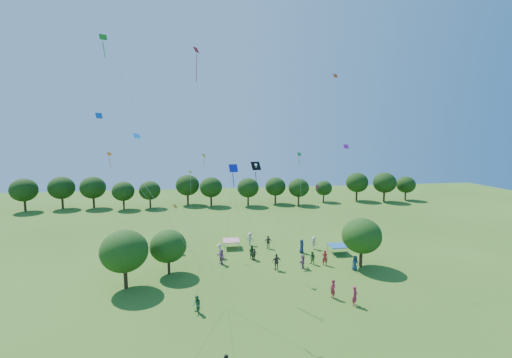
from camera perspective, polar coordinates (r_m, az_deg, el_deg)
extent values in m
cylinder|color=#422B19|center=(38.01, -20.90, -15.32)|extent=(0.39, 0.39, 1.88)
ellipsoid|color=#1F4714|center=(37.01, -21.11, -11.13)|extent=(4.66, 4.66, 4.19)
cylinder|color=#422B19|center=(40.25, -14.32, -14.07)|extent=(0.30, 0.30, 1.48)
ellipsoid|color=#1F4714|center=(39.44, -14.43, -10.78)|extent=(3.99, 3.99, 3.59)
cylinder|color=#422B19|center=(42.74, 17.06, -12.65)|extent=(0.37, 0.37, 1.81)
ellipsoid|color=#1F4714|center=(41.88, 17.21, -9.00)|extent=(4.54, 4.54, 4.08)
cylinder|color=#422B19|center=(83.67, -34.08, -3.74)|extent=(0.44, 0.44, 2.15)
ellipsoid|color=#18370F|center=(83.18, -34.24, -1.52)|extent=(5.17, 5.17, 4.65)
cylinder|color=#422B19|center=(82.58, -29.53, -3.55)|extent=(0.45, 0.45, 2.17)
ellipsoid|color=#18370F|center=(82.08, -29.68, -1.28)|extent=(5.22, 5.22, 4.70)
cylinder|color=#422B19|center=(80.21, -25.41, -3.61)|extent=(0.44, 0.44, 2.15)
ellipsoid|color=#18370F|center=(79.70, -25.54, -1.30)|extent=(5.17, 5.17, 4.65)
cylinder|color=#422B19|center=(76.37, -21.16, -4.02)|extent=(0.38, 0.38, 1.87)
ellipsoid|color=#18370F|center=(75.89, -21.26, -1.92)|extent=(4.48, 4.48, 4.03)
cylinder|color=#422B19|center=(75.99, -17.21, -3.92)|extent=(0.38, 0.38, 1.84)
ellipsoid|color=#18370F|center=(75.51, -17.29, -1.83)|extent=(4.42, 4.42, 3.98)
cylinder|color=#422B19|center=(77.52, -11.29, -3.40)|extent=(0.44, 0.44, 2.14)
ellipsoid|color=#18370F|center=(76.99, -11.35, -1.02)|extent=(5.14, 5.14, 4.63)
cylinder|color=#422B19|center=(75.30, -7.47, -3.68)|extent=(0.42, 0.42, 2.03)
ellipsoid|color=#18370F|center=(74.78, -7.51, -1.37)|extent=(4.86, 4.86, 4.37)
cylinder|color=#422B19|center=(74.77, -1.32, -3.73)|extent=(0.40, 0.40, 1.96)
ellipsoid|color=#18370F|center=(74.26, -1.33, -1.47)|extent=(4.71, 4.71, 4.24)
cylinder|color=#422B19|center=(77.29, 3.24, -3.39)|extent=(0.39, 0.39, 1.91)
ellipsoid|color=#18370F|center=(76.81, 3.25, -1.26)|extent=(4.59, 4.59, 4.13)
cylinder|color=#422B19|center=(76.34, 7.11, -3.58)|extent=(0.39, 0.39, 1.89)
ellipsoid|color=#18370F|center=(75.86, 7.14, -1.45)|extent=(4.54, 4.54, 4.08)
cylinder|color=#422B19|center=(80.75, 11.18, -3.18)|extent=(0.33, 0.33, 1.58)
ellipsoid|color=#18370F|center=(80.35, 11.22, -1.49)|extent=(3.80, 3.80, 3.42)
cylinder|color=#422B19|center=(84.01, 16.41, -2.74)|extent=(0.44, 0.44, 2.13)
ellipsoid|color=#18370F|center=(83.52, 16.49, -0.55)|extent=(5.12, 5.12, 4.61)
cylinder|color=#422B19|center=(84.89, 20.55, -2.79)|extent=(0.45, 0.45, 2.18)
ellipsoid|color=#18370F|center=(84.40, 20.65, -0.57)|extent=(5.24, 5.24, 4.72)
cylinder|color=#422B19|center=(88.87, 23.62, -2.63)|extent=(0.37, 0.37, 1.81)
ellipsoid|color=#18370F|center=(88.46, 23.71, -0.87)|extent=(4.35, 4.35, 3.91)
cube|color=#C0163D|center=(47.39, -4.16, -10.17)|extent=(2.20, 2.20, 0.08)
cylinder|color=#999999|center=(46.53, -5.31, -11.16)|extent=(0.05, 0.05, 1.10)
cylinder|color=#999999|center=(46.67, -2.81, -11.08)|extent=(0.05, 0.05, 1.10)
cylinder|color=#999999|center=(48.43, -5.44, -10.42)|extent=(0.05, 0.05, 1.10)
cylinder|color=#999999|center=(48.57, -3.05, -10.34)|extent=(0.05, 0.05, 1.10)
cube|color=#18529F|center=(46.38, 13.47, -10.75)|extent=(2.20, 2.20, 0.08)
cylinder|color=#999999|center=(45.30, 12.73, -11.83)|extent=(0.05, 0.05, 1.10)
cylinder|color=#999999|center=(46.04, 15.10, -11.59)|extent=(0.05, 0.05, 1.10)
cylinder|color=#999999|center=(47.07, 11.83, -11.07)|extent=(0.05, 0.05, 1.10)
cylinder|color=#999999|center=(47.78, 14.13, -10.86)|extent=(0.05, 0.05, 1.10)
imported|color=#1B364F|center=(41.55, 16.17, -13.29)|extent=(0.88, 0.54, 1.69)
imported|color=maroon|center=(42.21, 11.40, -12.71)|extent=(0.81, 0.72, 1.83)
imported|color=#2B6443|center=(31.69, -9.81, -19.95)|extent=(0.73, 0.89, 1.59)
imported|color=beige|center=(44.01, -6.12, -11.78)|extent=(0.77, 1.27, 1.81)
imported|color=#484039|center=(47.13, 2.06, -10.45)|extent=(1.05, 0.48, 1.78)
imported|color=#925588|center=(41.87, -5.83, -12.76)|extent=(1.22, 1.82, 1.84)
imported|color=navy|center=(45.84, 7.61, -11.02)|extent=(0.86, 1.01, 1.80)
imported|color=#A01D43|center=(33.66, 16.15, -18.22)|extent=(0.79, 0.77, 1.81)
imported|color=#254D21|center=(43.35, -0.70, -12.07)|extent=(0.91, 0.96, 1.75)
imported|color=#BAAA95|center=(47.51, 9.61, -10.46)|extent=(1.13, 0.54, 1.70)
imported|color=#48413A|center=(42.90, -0.29, -12.46)|extent=(0.92, 0.88, 1.50)
imported|color=#985997|center=(40.85, 7.78, -13.44)|extent=(1.29, 1.62, 1.67)
imported|color=navy|center=(46.22, -12.65, -11.00)|extent=(0.98, 0.75, 1.77)
imported|color=maroon|center=(34.53, 12.69, -17.45)|extent=(0.57, 0.75, 1.79)
imported|color=#2F5F29|center=(42.18, 9.40, -12.87)|extent=(0.80, 0.86, 1.56)
imported|color=#BBAD95|center=(48.50, -0.98, -9.92)|extent=(1.19, 1.23, 1.80)
imported|color=#413C34|center=(40.07, 3.44, -13.63)|extent=(1.18, 0.65, 1.90)
cube|color=black|center=(38.69, -0.02, 2.20)|extent=(1.20, 0.89, 0.92)
cube|color=black|center=(38.87, -0.03, 0.34)|extent=(0.17, 0.26, 1.18)
sphere|color=white|center=(38.62, -0.01, 2.34)|extent=(0.34, 0.34, 0.34)
cylinder|color=white|center=(38.65, -0.01, 1.93)|extent=(0.25, 0.47, 0.31)
cylinder|color=white|center=(38.65, -0.01, 1.93)|extent=(0.25, 0.47, 0.31)
cylinder|color=beige|center=(37.73, 3.44, -6.39)|extent=(3.91, 4.54, 10.08)
cube|color=red|center=(41.08, -9.93, 20.44)|extent=(0.72, 0.81, 0.63)
cube|color=red|center=(40.73, -9.87, 17.75)|extent=(0.18, 0.64, 2.94)
cylinder|color=beige|center=(36.12, -5.28, 3.43)|extent=(5.54, 8.01, 23.07)
cube|color=#C00B31|center=(50.17, 10.17, -1.31)|extent=(0.59, 0.60, 0.52)
cylinder|color=beige|center=(48.68, 10.07, -5.63)|extent=(1.41, 4.07, 6.32)
cube|color=#E3480B|center=(42.45, 13.10, 16.41)|extent=(0.59, 0.43, 0.46)
cylinder|color=beige|center=(41.96, 14.39, 2.07)|extent=(2.27, 1.11, 20.60)
cube|color=yellow|center=(48.57, -10.89, 1.16)|extent=(0.43, 0.48, 0.37)
cylinder|color=beige|center=(46.51, -10.75, -4.75)|extent=(0.24, 5.58, 8.71)
cube|color=#1C8117|center=(30.52, -24.14, 20.79)|extent=(0.61, 0.50, 0.47)
cube|color=#1C8117|center=(30.36, -24.02, 19.06)|extent=(0.14, 0.27, 1.16)
cylinder|color=beige|center=(29.54, -14.53, 0.52)|extent=(8.79, 1.13, 21.17)
cube|color=#121AB9|center=(28.48, -3.80, 1.81)|extent=(0.78, 0.51, 0.63)
cube|color=#121AB9|center=(28.64, -3.79, -0.26)|extent=(0.19, 0.25, 1.17)
cylinder|color=beige|center=(30.05, -4.79, -9.12)|extent=(1.07, 1.07, 10.93)
cube|color=#8D178C|center=(49.90, 14.79, 5.27)|extent=(0.75, 0.52, 0.57)
cylinder|color=beige|center=(48.26, 12.41, -2.30)|extent=(5.14, 2.82, 12.12)
cube|color=white|center=(47.98, -3.89, 1.15)|extent=(0.45, 0.62, 0.51)
cylinder|color=beige|center=(47.02, -1.98, -4.56)|extent=(2.78, 3.68, 8.61)
cube|color=#0E84D7|center=(38.53, -19.26, 6.82)|extent=(0.85, 0.83, 0.50)
cylinder|color=beige|center=(40.98, -14.33, -2.98)|extent=(5.73, 4.56, 13.62)
cube|color=#F6560E|center=(42.97, -23.26, 3.86)|extent=(0.54, 0.53, 0.35)
cube|color=#F6560E|center=(43.07, -23.18, 2.62)|extent=(0.08, 0.29, 1.30)
cylinder|color=beige|center=(43.15, -16.88, -3.89)|extent=(9.09, 0.80, 11.64)
cube|color=#FFA70D|center=(45.40, -8.67, 3.89)|extent=(0.56, 0.66, 0.49)
cube|color=#FFA70D|center=(45.51, -8.64, 2.74)|extent=(0.13, 0.25, 1.09)
cylinder|color=beige|center=(44.82, -9.45, -3.62)|extent=(1.47, 2.62, 11.09)
cube|color=#C77A11|center=(49.05, -13.31, -4.42)|extent=(0.59, 0.70, 0.50)
cylinder|color=beige|center=(46.77, -11.97, -7.74)|extent=(2.52, 5.56, 3.92)
cube|color=#167D30|center=(43.01, 7.22, 4.12)|extent=(0.47, 0.28, 0.39)
cube|color=#167D30|center=(43.11, 7.18, 2.96)|extent=(0.21, 0.25, 1.18)
cylinder|color=beige|center=(43.85, 7.55, -3.60)|extent=(0.75, 0.07, 11.43)
cube|color=blue|center=(31.05, -24.70, 9.57)|extent=(0.57, 0.50, 0.46)
cylinder|color=beige|center=(30.41, -15.49, -4.90)|extent=(9.43, 0.64, 15.33)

